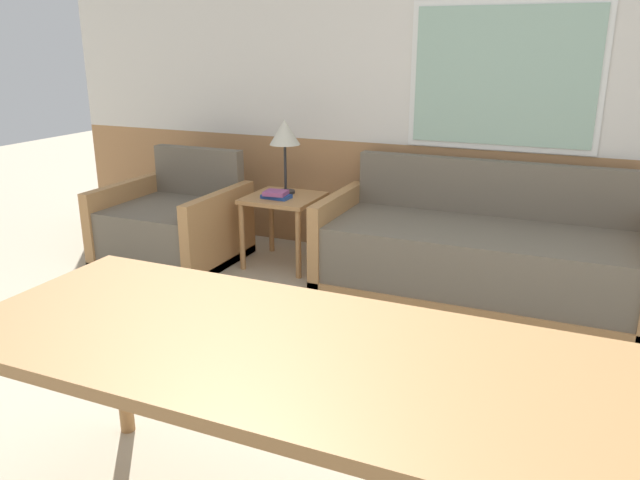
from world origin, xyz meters
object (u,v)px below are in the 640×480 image
Objects in this scene: couch at (478,254)px; dining_table at (280,365)px; table_lamp at (285,135)px; side_table at (284,208)px; armchair at (174,228)px.

dining_table is (-0.15, -2.54, 0.44)m from couch.
table_lamp is at bearing 116.35° from dining_table.
dining_table is (1.29, -2.60, -0.26)m from table_lamp.
dining_table is at bearing -63.30° from side_table.
couch is at bearing 0.81° from armchair.
side_table is at bearing -74.46° from table_lamp.
side_table is (-1.41, -0.03, 0.17)m from couch.
table_lamp is at bearing 177.67° from couch.
dining_table is (1.26, -2.51, 0.26)m from side_table.
side_table is at bearing -178.74° from couch.
side_table is at bearing 11.24° from armchair.
side_table is 0.53m from table_lamp.
armchair is (-2.21, -0.29, -0.00)m from couch.
couch is 1.04× the size of dining_table.
armchair is at bearing -162.13° from side_table.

